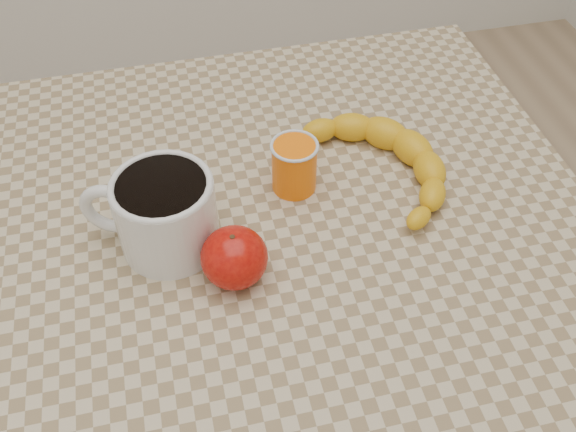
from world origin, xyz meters
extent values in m
cube|color=tan|center=(0.00, 0.00, 0.73)|extent=(0.80, 0.80, 0.04)
cube|color=olive|center=(0.00, 0.00, 0.68)|extent=(0.74, 0.74, 0.06)
cylinder|color=olive|center=(-0.35, 0.35, 0.35)|extent=(0.05, 0.05, 0.71)
cylinder|color=olive|center=(0.35, 0.35, 0.35)|extent=(0.05, 0.05, 0.71)
cylinder|color=silver|center=(-0.14, 0.01, 0.80)|extent=(0.15, 0.15, 0.10)
cylinder|color=black|center=(-0.14, 0.01, 0.84)|extent=(0.10, 0.10, 0.01)
torus|color=silver|center=(-0.14, 0.01, 0.85)|extent=(0.12, 0.12, 0.01)
torus|color=silver|center=(-0.21, 0.03, 0.80)|extent=(0.08, 0.04, 0.08)
cylinder|color=orange|center=(0.02, 0.07, 0.79)|extent=(0.06, 0.06, 0.07)
torus|color=silver|center=(0.02, 0.07, 0.82)|extent=(0.06, 0.06, 0.00)
ellipsoid|color=#8E0604|center=(-0.08, -0.06, 0.79)|extent=(0.09, 0.09, 0.07)
cylinder|color=#382311|center=(-0.08, -0.06, 0.82)|extent=(0.01, 0.01, 0.01)
camera|label=1|loc=(-0.12, -0.52, 1.35)|focal=40.00mm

